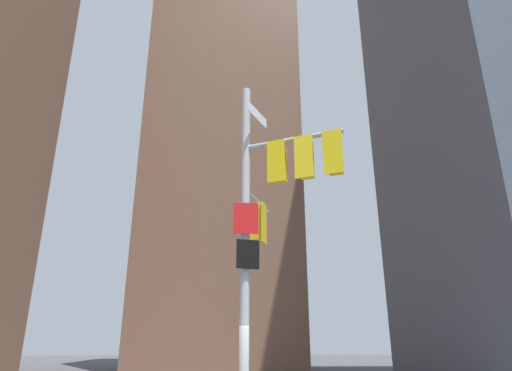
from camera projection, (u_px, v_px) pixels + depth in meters
The scene contains 2 objects.
building_mid_block at pixel (226, 103), 41.25m from camera, with size 12.31×12.31×46.65m, color brown.
signal_pole_assembly at pixel (270, 209), 11.23m from camera, with size 2.76×3.47×8.95m.
Camera 1 is at (-0.17, -10.90, 2.18)m, focal length 30.68 mm.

